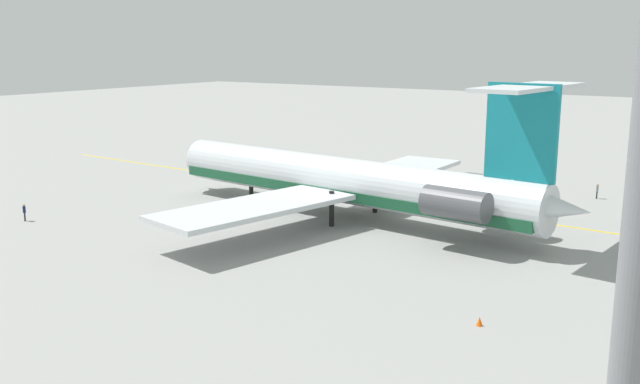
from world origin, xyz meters
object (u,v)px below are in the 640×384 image
ground_crew_near_nose (24,210)px  safety_cone_nose (479,321)px  main_jetliner (354,181)px  ground_crew_near_tail (597,189)px

ground_crew_near_nose → safety_cone_nose: ground_crew_near_nose is taller
ground_crew_near_nose → safety_cone_nose: size_ratio=3.05×
ground_crew_near_nose → safety_cone_nose: bearing=141.6°
main_jetliner → ground_crew_near_tail: main_jetliner is taller
safety_cone_nose → ground_crew_near_nose: bearing=-0.5°
main_jetliner → ground_crew_near_nose: 31.21m
ground_crew_near_tail → main_jetliner: bearing=-122.2°
ground_crew_near_tail → ground_crew_near_nose: bearing=-131.1°
ground_crew_near_nose → ground_crew_near_tail: ground_crew_near_nose is taller
safety_cone_nose → main_jetliner: bearing=-42.9°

